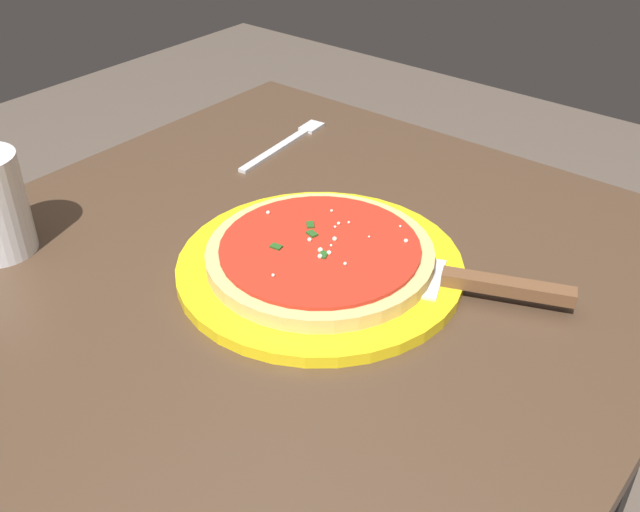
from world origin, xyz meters
TOP-DOWN VIEW (x-y plane):
  - restaurant_table at (0.00, 0.00)m, footprint 0.86×0.77m
  - serving_plate at (0.04, -0.03)m, footprint 0.30×0.30m
  - pizza at (0.04, -0.03)m, footprint 0.24×0.24m
  - pizza_server at (0.10, -0.17)m, footprint 0.12×0.22m
  - fork at (0.26, 0.20)m, footprint 0.19×0.04m

SIDE VIEW (x-z plane):
  - restaurant_table at x=0.00m, z-range 0.22..0.98m
  - fork at x=0.26m, z-range 0.77..0.77m
  - serving_plate at x=0.04m, z-range 0.77..0.78m
  - pizza_server at x=0.10m, z-range 0.78..0.79m
  - pizza at x=0.04m, z-range 0.78..0.80m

